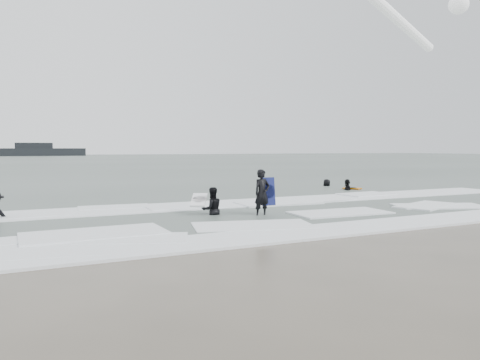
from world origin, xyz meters
name	(u,v)px	position (x,y,z in m)	size (l,w,h in m)	color
ground	(314,228)	(0.00, 0.00, 0.00)	(320.00, 320.00, 0.00)	brown
sea	(65,161)	(0.00, 80.00, 0.06)	(320.00, 320.00, 0.00)	#47544C
surfer_centre	(262,217)	(-0.29, 2.65, 0.00)	(0.60, 0.39, 1.63)	black
surfer_wading	(212,216)	(-1.73, 3.59, 0.00)	(0.75, 0.58, 1.54)	black
surfer_right_near	(347,191)	(8.43, 9.17, 0.00)	(1.05, 0.44, 1.80)	black
surfer_right_far	(327,187)	(9.03, 11.88, 0.00)	(0.79, 0.51, 1.61)	black
surf_foam	(255,211)	(0.00, 3.70, 0.04)	(30.03, 9.06, 0.09)	white
bodyboards	(287,192)	(2.30, 5.34, 0.50)	(11.93, 7.31, 1.25)	#0F154A
vessel_horizon	(34,151)	(-3.64, 139.09, 1.44)	(28.50, 5.09, 3.87)	black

